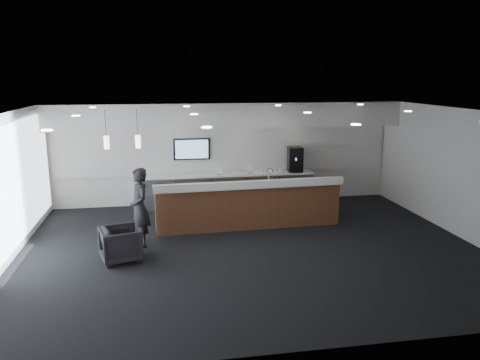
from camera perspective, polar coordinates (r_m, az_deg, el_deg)
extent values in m
plane|color=black|center=(10.45, 1.38, -8.34)|extent=(10.00, 10.00, 0.00)
cube|color=black|center=(9.78, 1.47, 8.30)|extent=(10.00, 8.00, 0.02)
cube|color=silver|center=(13.88, -1.80, 3.34)|extent=(10.00, 0.02, 3.00)
cube|color=silver|center=(10.30, -27.03, -1.32)|extent=(0.02, 8.00, 3.00)
cube|color=silver|center=(12.01, 25.52, 0.65)|extent=(0.02, 8.00, 3.00)
cube|color=silver|center=(13.30, -1.56, 7.93)|extent=(10.00, 0.90, 0.70)
cube|color=silver|center=(13.84, -1.79, 3.73)|extent=(9.80, 0.06, 1.40)
cube|color=silver|center=(10.29, -26.81, -1.31)|extent=(0.04, 7.36, 2.55)
cube|color=#96999E|center=(13.74, -1.56, -1.22)|extent=(5.00, 0.60, 0.90)
cube|color=white|center=(13.64, -1.57, 0.72)|extent=(5.06, 0.66, 0.05)
cylinder|color=silver|center=(13.29, -9.93, -1.69)|extent=(0.60, 0.02, 0.02)
cylinder|color=silver|center=(13.32, -5.62, -1.53)|extent=(0.60, 0.02, 0.02)
cylinder|color=silver|center=(13.42, -1.36, -1.35)|extent=(0.60, 0.02, 0.02)
cylinder|color=silver|center=(13.60, 2.81, -1.18)|extent=(0.60, 0.02, 0.02)
cylinder|color=silver|center=(13.85, 6.85, -1.00)|extent=(0.60, 0.02, 0.02)
cube|color=black|center=(13.67, -5.91, 3.77)|extent=(1.05, 0.07, 0.62)
cube|color=#2E71B9|center=(13.63, -5.90, 3.75)|extent=(0.95, 0.01, 0.54)
cylinder|color=beige|center=(10.48, -12.44, 4.18)|extent=(0.12, 0.12, 0.30)
cylinder|color=beige|center=(10.54, -16.25, 4.01)|extent=(0.12, 0.12, 0.30)
cube|color=#482618|center=(11.76, 1.01, -3.22)|extent=(4.63, 0.81, 1.05)
cube|color=white|center=(11.62, 1.02, -0.59)|extent=(4.71, 0.89, 0.06)
cube|color=white|center=(11.26, 1.43, -0.55)|extent=(4.69, 0.29, 0.18)
cylinder|color=silver|center=(11.81, 3.51, 0.45)|extent=(0.04, 0.04, 0.28)
torus|color=silver|center=(11.73, 3.58, 1.06)|extent=(0.19, 0.04, 0.19)
cube|color=black|center=(13.97, 6.73, 2.55)|extent=(0.46, 0.51, 0.73)
cube|color=silver|center=(13.79, 6.99, 0.91)|extent=(0.26, 0.12, 0.02)
cube|color=white|center=(13.45, -2.54, 1.10)|extent=(0.15, 0.05, 0.21)
cube|color=white|center=(13.64, 1.24, 1.32)|extent=(0.17, 0.04, 0.23)
imported|color=black|center=(9.98, -14.33, -7.58)|extent=(0.96, 0.94, 0.72)
imported|color=black|center=(10.57, -12.14, -3.31)|extent=(0.61, 0.75, 1.77)
imported|color=white|center=(13.83, 4.93, 1.15)|extent=(0.10, 0.10, 0.09)
imported|color=white|center=(13.80, 4.36, 1.13)|extent=(0.14, 0.14, 0.09)
imported|color=white|center=(13.76, 3.80, 1.11)|extent=(0.12, 0.12, 0.09)
imported|color=white|center=(13.73, 3.23, 1.09)|extent=(0.13, 0.13, 0.09)
imported|color=white|center=(13.70, 2.66, 1.07)|extent=(0.14, 0.14, 0.09)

